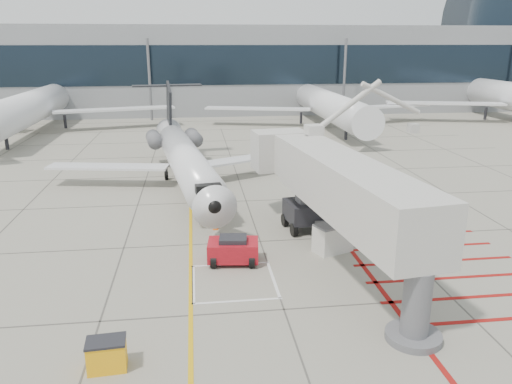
{
  "coord_description": "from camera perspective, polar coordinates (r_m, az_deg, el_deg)",
  "views": [
    {
      "loc": [
        -3.71,
        -23.5,
        11.47
      ],
      "look_at": [
        0.0,
        6.0,
        2.5
      ],
      "focal_mm": 35.0,
      "sensor_mm": 36.0,
      "label": 1
    }
  ],
  "objects": [
    {
      "name": "jet_bridge",
      "position": [
        25.48,
        10.49,
        -0.86
      ],
      "size": [
        11.61,
        20.37,
        7.74
      ],
      "primitive_type": null,
      "rotation": [
        0.0,
        0.0,
        0.13
      ],
      "color": "beige",
      "rests_on": "ground_plane"
    },
    {
      "name": "baggage_cart",
      "position": [
        31.31,
        8.12,
        -3.81
      ],
      "size": [
        1.79,
        1.19,
        1.1
      ],
      "primitive_type": null,
      "rotation": [
        0.0,
        0.0,
        -0.05
      ],
      "color": "#515055",
      "rests_on": "ground_plane"
    },
    {
      "name": "cone_side",
      "position": [
        34.28,
        -2.83,
        -2.39
      ],
      "size": [
        0.32,
        0.32,
        0.44
      ],
      "primitive_type": "cone",
      "color": "#E3610B",
      "rests_on": "ground_plane"
    },
    {
      "name": "ground_power_unit",
      "position": [
        28.7,
        8.78,
        -5.2
      ],
      "size": [
        2.38,
        1.92,
        1.64
      ],
      "primitive_type": null,
      "rotation": [
        0.0,
        0.0,
        0.4
      ],
      "color": "silver",
      "rests_on": "ground_plane"
    },
    {
      "name": "terminal_glass_band",
      "position": [
        80.7,
        2.7,
        14.3
      ],
      "size": [
        180.0,
        0.1,
        6.0
      ],
      "primitive_type": "cube",
      "color": "black",
      "rests_on": "ground_plane"
    },
    {
      "name": "pushback_tug",
      "position": [
        27.01,
        -2.63,
        -6.53
      ],
      "size": [
        2.87,
        1.98,
        1.57
      ],
      "primitive_type": null,
      "rotation": [
        0.0,
        0.0,
        -0.12
      ],
      "color": "#AD101C",
      "rests_on": "ground_plane"
    },
    {
      "name": "bg_aircraft_c",
      "position": [
        72.14,
        7.8,
        11.95
      ],
      "size": [
        33.44,
        37.16,
        11.15
      ],
      "primitive_type": null,
      "color": "silver",
      "rests_on": "ground_plane"
    },
    {
      "name": "cone_nose",
      "position": [
        31.94,
        -4.65,
        -3.83
      ],
      "size": [
        0.37,
        0.37,
        0.51
      ],
      "primitive_type": "cone",
      "color": "#E9580C",
      "rests_on": "ground_plane"
    },
    {
      "name": "bg_aircraft_b",
      "position": [
        72.71,
        -24.11,
        11.07
      ],
      "size": [
        36.16,
        40.18,
        12.05
      ],
      "primitive_type": null,
      "color": "silver",
      "rests_on": "ground_plane"
    },
    {
      "name": "regional_jet",
      "position": [
        38.48,
        -7.69,
        5.09
      ],
      "size": [
        26.68,
        31.71,
        7.53
      ],
      "primitive_type": null,
      "rotation": [
        0.0,
        0.0,
        0.14
      ],
      "color": "white",
      "rests_on": "ground_plane"
    },
    {
      "name": "spill_bin",
      "position": [
        19.8,
        -16.68,
        -17.34
      ],
      "size": [
        1.43,
        1.01,
        1.19
      ],
      "primitive_type": null,
      "rotation": [
        0.0,
        0.0,
        0.07
      ],
      "color": "#FEAC0E",
      "rests_on": "ground_plane"
    },
    {
      "name": "ground_plane",
      "position": [
        26.42,
        1.65,
        -8.96
      ],
      "size": [
        260.0,
        260.0,
        0.0
      ],
      "primitive_type": "plane",
      "color": "gray",
      "rests_on": "ground"
    },
    {
      "name": "terminal_building",
      "position": [
        94.61,
        1.21,
        14.08
      ],
      "size": [
        180.0,
        28.0,
        14.0
      ],
      "primitive_type": "cube",
      "color": "gray",
      "rests_on": "ground_plane"
    }
  ]
}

